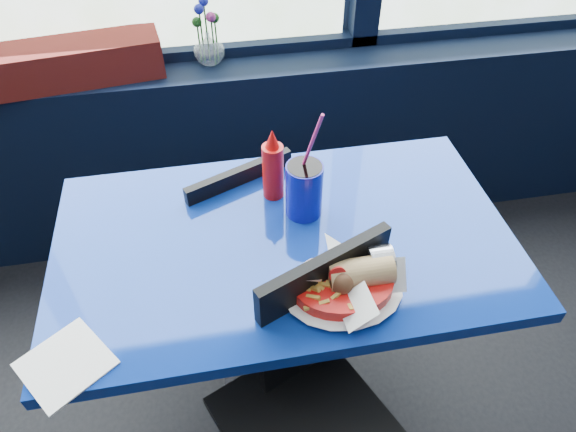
# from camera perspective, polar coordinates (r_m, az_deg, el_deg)

# --- Properties ---
(window_sill) EXTENTS (5.00, 0.26, 0.80)m
(window_sill) POSITION_cam_1_polar(r_m,az_deg,el_deg) (2.23, -11.99, 6.60)
(window_sill) COLOR black
(window_sill) RESTS_ON ground
(near_table) EXTENTS (1.20, 0.70, 0.75)m
(near_table) POSITION_cam_1_polar(r_m,az_deg,el_deg) (1.49, -0.38, -7.19)
(near_table) COLOR black
(near_table) RESTS_ON ground
(chair_near_front) EXTENTS (0.51, 0.51, 0.86)m
(chair_near_front) POSITION_cam_1_polar(r_m,az_deg,el_deg) (1.40, 2.60, -17.78)
(chair_near_front) COLOR black
(chair_near_front) RESTS_ON ground
(chair_near_back) EXTENTS (0.47, 0.48, 0.80)m
(chair_near_back) POSITION_cam_1_polar(r_m,az_deg,el_deg) (1.79, -3.79, -1.22)
(chair_near_back) COLOR black
(chair_near_back) RESTS_ON ground
(planter_box) EXTENTS (0.70, 0.26, 0.14)m
(planter_box) POSITION_cam_1_polar(r_m,az_deg,el_deg) (2.01, -23.93, 15.19)
(planter_box) COLOR maroon
(planter_box) RESTS_ON window_sill
(flower_vase) EXTENTS (0.14, 0.14, 0.24)m
(flower_vase) POSITION_cam_1_polar(r_m,az_deg,el_deg) (1.99, -8.84, 18.33)
(flower_vase) COLOR silver
(flower_vase) RESTS_ON window_sill
(food_basket) EXTENTS (0.32, 0.32, 0.09)m
(food_basket) POSITION_cam_1_polar(r_m,az_deg,el_deg) (1.22, 6.40, -7.46)
(food_basket) COLOR red
(food_basket) RESTS_ON near_table
(ketchup_bottle) EXTENTS (0.06, 0.06, 0.22)m
(ketchup_bottle) POSITION_cam_1_polar(r_m,az_deg,el_deg) (1.41, -1.69, 5.41)
(ketchup_bottle) COLOR red
(ketchup_bottle) RESTS_ON near_table
(soda_cup) EXTENTS (0.10, 0.10, 0.34)m
(soda_cup) POSITION_cam_1_polar(r_m,az_deg,el_deg) (1.36, 1.81, 3.06)
(soda_cup) COLOR #0D1194
(soda_cup) RESTS_ON near_table
(napkin) EXTENTS (0.23, 0.23, 0.00)m
(napkin) POSITION_cam_1_polar(r_m,az_deg,el_deg) (1.22, -23.48, -14.81)
(napkin) COLOR white
(napkin) RESTS_ON near_table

